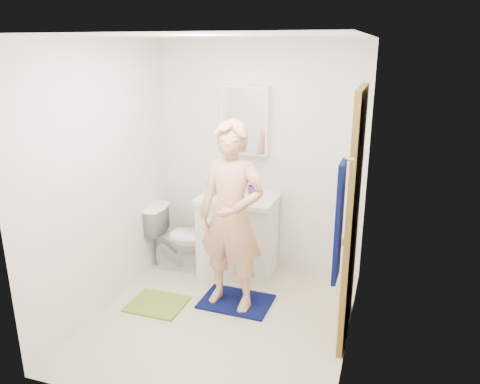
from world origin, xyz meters
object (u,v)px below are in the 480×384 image
object	(u,v)px
vanity_cabinet	(238,236)
soap_dispenser	(213,185)
towel	(339,222)
toothbrush_cup	(253,190)
toilet	(181,238)
medicine_cabinet	(245,120)
man	(231,217)

from	to	relation	value
vanity_cabinet	soap_dispenser	size ratio (longest dim) A/B	3.98
towel	soap_dispenser	world-z (taller)	towel
toothbrush_cup	toilet	bearing A→B (deg)	-164.45
medicine_cabinet	toilet	bearing A→B (deg)	-150.80
toilet	toothbrush_cup	xyz separation A→B (m)	(0.75, 0.21, 0.55)
vanity_cabinet	medicine_cabinet	world-z (taller)	medicine_cabinet
vanity_cabinet	toothbrush_cup	world-z (taller)	toothbrush_cup
toilet	toothbrush_cup	distance (m)	0.95
vanity_cabinet	medicine_cabinet	distance (m)	1.22
medicine_cabinet	man	xyz separation A→B (m)	(0.17, -0.92, -0.72)
vanity_cabinet	towel	distance (m)	2.08
toilet	soap_dispenser	size ratio (longest dim) A/B	3.50
towel	soap_dispenser	size ratio (longest dim) A/B	3.98
vanity_cabinet	toothbrush_cup	distance (m)	0.52
toilet	soap_dispenser	world-z (taller)	soap_dispenser
towel	toilet	xyz separation A→B (m)	(-1.80, 1.37, -0.90)
soap_dispenser	man	size ratio (longest dim) A/B	0.12
medicine_cabinet	towel	bearing A→B (deg)	-55.39
toothbrush_cup	towel	bearing A→B (deg)	-56.34
soap_dispenser	toothbrush_cup	world-z (taller)	soap_dispenser
medicine_cabinet	toilet	xyz separation A→B (m)	(-0.62, -0.34, -1.25)
toilet	soap_dispenser	distance (m)	0.70
man	vanity_cabinet	bearing A→B (deg)	112.62
vanity_cabinet	toilet	world-z (taller)	vanity_cabinet
toilet	medicine_cabinet	bearing A→B (deg)	-64.27
towel	toothbrush_cup	size ratio (longest dim) A/B	6.53
medicine_cabinet	toothbrush_cup	world-z (taller)	medicine_cabinet
towel	man	size ratio (longest dim) A/B	0.46
soap_dispenser	man	world-z (taller)	man
vanity_cabinet	towel	size ratio (longest dim) A/B	1.00
toothbrush_cup	man	xyz separation A→B (m)	(0.03, -0.78, -0.02)
medicine_cabinet	towel	xyz separation A→B (m)	(1.18, -1.71, -0.35)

